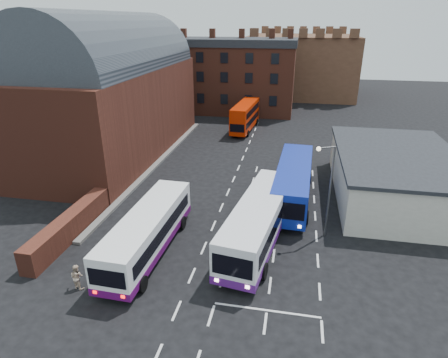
% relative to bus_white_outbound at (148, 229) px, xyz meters
% --- Properties ---
extents(ground, '(180.00, 180.00, 0.00)m').
position_rel_bus_white_outbound_xyz_m(ground, '(3.65, -1.23, -1.81)').
color(ground, black).
extents(railway_station, '(12.00, 28.00, 16.00)m').
position_rel_bus_white_outbound_xyz_m(railway_station, '(-11.85, 19.77, 5.83)').
color(railway_station, '#602B1E').
rests_on(railway_station, ground).
extents(forecourt_wall, '(1.20, 10.00, 1.80)m').
position_rel_bus_white_outbound_xyz_m(forecourt_wall, '(-6.55, 0.77, -0.91)').
color(forecourt_wall, '#602B1E').
rests_on(forecourt_wall, ground).
extents(cream_building, '(10.40, 16.40, 4.25)m').
position_rel_bus_white_outbound_xyz_m(cream_building, '(18.65, 12.77, 0.35)').
color(cream_building, beige).
rests_on(cream_building, ground).
extents(brick_terrace, '(22.00, 10.00, 11.00)m').
position_rel_bus_white_outbound_xyz_m(brick_terrace, '(-2.35, 44.77, 3.69)').
color(brick_terrace, brown).
rests_on(brick_terrace, ground).
extents(castle_keep, '(22.00, 22.00, 12.00)m').
position_rel_bus_white_outbound_xyz_m(castle_keep, '(9.65, 64.77, 4.19)').
color(castle_keep, brown).
rests_on(castle_keep, ground).
extents(bus_white_outbound, '(3.08, 11.28, 3.06)m').
position_rel_bus_white_outbound_xyz_m(bus_white_outbound, '(0.00, 0.00, 0.00)').
color(bus_white_outbound, white).
rests_on(bus_white_outbound, ground).
extents(bus_white_inbound, '(4.51, 12.51, 3.34)m').
position_rel_bus_white_outbound_xyz_m(bus_white_inbound, '(7.39, 2.62, 0.17)').
color(bus_white_inbound, white).
rests_on(bus_white_inbound, ground).
extents(bus_blue, '(3.55, 12.48, 3.37)m').
position_rel_bus_white_outbound_xyz_m(bus_blue, '(9.65, 10.12, 0.19)').
color(bus_blue, '#10269C').
rests_on(bus_blue, ground).
extents(bus_red_double, '(3.08, 10.07, 3.97)m').
position_rel_bus_white_outbound_xyz_m(bus_red_double, '(2.19, 32.41, 0.31)').
color(bus_red_double, red).
rests_on(bus_red_double, ground).
extents(street_lamp, '(1.35, 0.75, 7.18)m').
position_rel_bus_white_outbound_xyz_m(street_lamp, '(12.03, 4.49, 2.53)').
color(street_lamp, '#4A4B4D').
rests_on(street_lamp, ground).
extents(pedestrian_red, '(0.61, 0.42, 1.64)m').
position_rel_bus_white_outbound_xyz_m(pedestrian_red, '(-1.43, -4.41, -0.99)').
color(pedestrian_red, maroon).
rests_on(pedestrian_red, ground).
extents(pedestrian_beige, '(0.93, 0.80, 1.64)m').
position_rel_bus_white_outbound_xyz_m(pedestrian_beige, '(-2.83, -4.48, -0.98)').
color(pedestrian_beige, beige).
rests_on(pedestrian_beige, ground).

